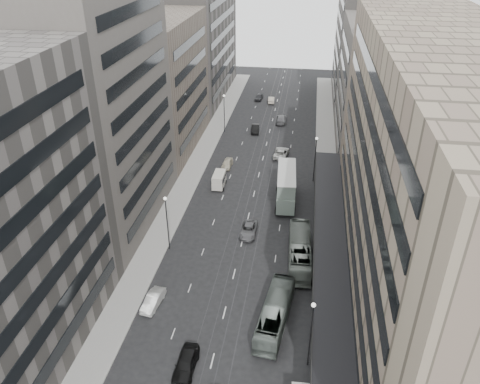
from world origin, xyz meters
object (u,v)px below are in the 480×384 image
Objects in this scene: double_decker at (286,186)px; sedan_0 at (186,363)px; bus_near at (275,313)px; sedan_1 at (153,300)px; panel_van at (219,180)px; sedan_2 at (248,230)px; bus_far at (300,251)px.

sedan_0 is at bearing -105.63° from double_decker.
sedan_0 is (-8.29, -7.60, -0.70)m from bus_near.
sedan_1 is at bearing 127.45° from sedan_0.
panel_van is 0.84× the size of sedan_0.
sedan_2 is (9.13, 16.24, -0.04)m from sedan_1.
bus_far is 2.71× the size of sedan_1.
panel_van is at bearing 92.28° from sedan_1.
panel_van is at bearing 97.13° from sedan_0.
double_decker is (-0.57, 26.94, 1.44)m from bus_near.
bus_far is at bearing -52.59° from panel_van.
panel_van is at bearing 117.75° from sedan_2.
sedan_2 is (3.02, 24.62, -0.15)m from sedan_0.
double_decker is 2.33× the size of sedan_1.
bus_near reaches higher than sedan_0.
sedan_1 is (-16.66, -10.98, -0.93)m from bus_far.
panel_van is (-14.38, 18.49, -0.24)m from bus_far.
panel_van reaches higher than sedan_0.
panel_van is (-11.55, 3.30, -1.56)m from double_decker.
bus_far is (2.26, 11.75, 0.13)m from bus_near.
sedan_1 is at bearing -120.88° from double_decker.
bus_far is 23.42m from panel_van.
sedan_1 is 0.89× the size of sedan_2.
sedan_0 is at bearing -47.21° from sedan_1.
bus_far reaches higher than sedan_0.
sedan_0 is at bearing 59.02° from bus_far.
panel_van is at bearing -60.98° from bus_near.
sedan_2 is at bearing -37.34° from bus_far.
double_decker is 2.08× the size of sedan_2.
bus_near is 0.92× the size of bus_far.
double_decker is (-2.83, 15.19, 1.32)m from bus_far.
bus_near is 11.27m from sedan_0.
bus_near is at bearing -72.44° from sedan_2.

